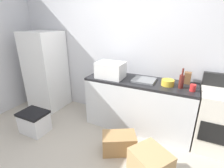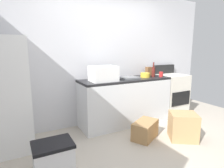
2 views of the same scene
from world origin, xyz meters
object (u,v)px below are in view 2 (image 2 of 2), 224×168
Objects in this scene: wine_bottle at (153,71)px; mixing_bowl at (145,75)px; stove_oven at (170,93)px; cardboard_box_large at (183,126)px; cardboard_box_small at (145,130)px; storage_bin at (53,158)px; refrigerator at (3,96)px; coffee_mug at (161,74)px; knife_block at (148,71)px; microwave at (103,74)px.

wine_bottle is 1.58× the size of mixing_bowl.
stove_oven reaches higher than cardboard_box_large.
storage_bin is (-1.51, -0.19, 0.05)m from cardboard_box_small.
refrigerator reaches higher than mixing_bowl.
knife_block is (-0.09, 0.30, 0.04)m from coffee_mug.
refrigerator is at bearing 119.41° from storage_bin.
stove_oven reaches higher than cardboard_box_small.
mixing_bowl is (-0.35, 0.08, -0.00)m from coffee_mug.
refrigerator is 3.36× the size of cardboard_box_small.
coffee_mug is 0.21× the size of cardboard_box_small.
knife_block is at bearing 25.73° from storage_bin.
wine_bottle is 2.50m from storage_bin.
cardboard_box_large reaches higher than storage_bin.
knife_block is at bearing 73.93° from wine_bottle.
coffee_mug reaches higher than cardboard_box_large.
cardboard_box_small is at bearing -136.47° from wine_bottle.
microwave is 1.59m from storage_bin.
refrigerator reaches higher than stove_oven.
wine_bottle is 0.69× the size of cardboard_box_large.
wine_bottle is 0.65× the size of storage_bin.
refrigerator reaches higher than storage_bin.
coffee_mug is 0.36m from mixing_bowl.
wine_bottle is 0.62× the size of cardboard_box_small.
microwave is 1.14m from wine_bottle.
coffee_mug is at bearing -18.22° from wine_bottle.
microwave is 1.24m from knife_block.
cardboard_box_small is 1.05× the size of storage_bin.
storage_bin is at bearing -161.42° from coffee_mug.
mixing_bowl is (-0.19, 0.03, -0.06)m from wine_bottle.
refrigerator reaches higher than knife_block.
coffee_mug is at bearing -12.73° from mixing_bowl.
microwave is 4.60× the size of coffee_mug.
storage_bin is at bearing 176.58° from cardboard_box_large.
mixing_bowl is (-0.26, -0.22, -0.04)m from knife_block.
microwave reaches higher than stove_oven.
coffee_mug is 0.56× the size of knife_block.
storage_bin is (-2.20, -0.85, -0.82)m from wine_bottle.
cardboard_box_large is (0.02, -1.00, -0.73)m from mixing_bowl.
knife_block is (-0.51, 0.18, 0.52)m from stove_oven.
stove_oven is 6.11× the size of knife_block.
knife_block is 2.64m from storage_bin.
cardboard_box_large is 0.95× the size of storage_bin.
refrigerator is at bearing 179.12° from microwave.
stove_oven is 3.67× the size of wine_bottle.
knife_block is (2.76, 0.23, 0.18)m from refrigerator.
stove_oven is 0.91m from mixing_bowl.
knife_block reaches higher than cardboard_box_large.
storage_bin is at bearing -60.59° from refrigerator.
mixing_bowl is 2.32m from storage_bin.
stove_oven is 1.50m from cardboard_box_small.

